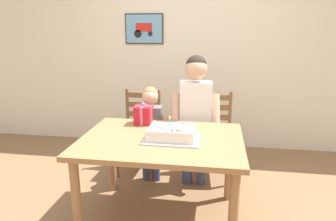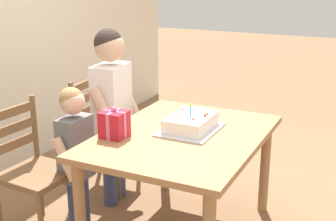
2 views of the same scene
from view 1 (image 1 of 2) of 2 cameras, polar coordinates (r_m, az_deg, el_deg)
ground_plane at (r=2.87m, az=-1.11°, el=-18.97°), size 20.00×20.00×0.00m
back_wall at (r=4.23m, az=3.19°, el=10.88°), size 6.40×0.11×2.60m
dining_table at (r=2.57m, az=-1.18°, el=-7.08°), size 1.30×0.98×0.73m
birthday_cake at (r=2.48m, az=0.74°, el=-4.25°), size 0.44×0.34×0.19m
gift_box_red_large at (r=2.89m, az=-4.54°, el=-0.77°), size 0.15×0.16×0.20m
chair_left at (r=3.54m, az=-5.20°, el=-3.79°), size 0.44×0.44×0.92m
chair_right at (r=3.44m, az=8.24°, el=-4.45°), size 0.46×0.46×0.92m
child_older at (r=3.12m, az=5.01°, el=0.40°), size 0.51×0.30×1.34m
child_younger at (r=3.24m, az=-3.21°, el=-2.68°), size 0.37×0.21×1.02m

